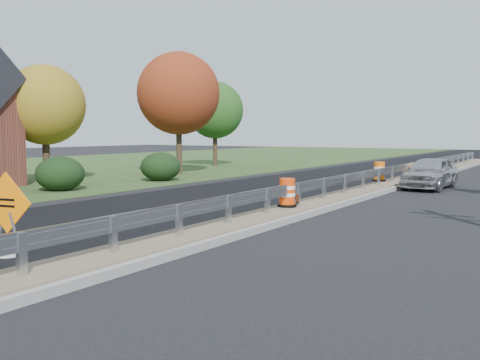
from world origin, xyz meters
The scene contains 15 objects.
ground centered at (0.00, 0.00, 0.00)m, with size 140.00×140.00×0.00m, color black.
grass_verge_near centered at (-24.00, 10.00, 0.01)m, with size 30.00×120.00×0.03m, color #2B441D.
milled_overlay centered at (-4.40, 10.00, 0.01)m, with size 7.20×120.00×0.01m, color black.
median centered at (0.00, 8.00, 0.11)m, with size 1.60×55.00×0.23m.
guardrail centered at (0.00, 9.00, 0.73)m, with size 0.10×46.15×0.72m.
hedge_mid centered at (-11.50, 0.00, 0.76)m, with size 2.09×2.09×1.52m, color black.
hedge_north centered at (-11.00, 6.00, 0.76)m, with size 2.09×2.09×1.52m, color black.
tree_near_yellow centered at (-15.00, 2.00, 3.89)m, with size 3.96×3.96×5.88m.
tree_near_red centered at (-13.00, 10.00, 4.86)m, with size 4.95×4.95×7.35m.
tree_near_back centered at (-16.00, 18.00, 4.21)m, with size 4.29×4.29×6.37m.
caution_sign centered at (-2.28, -8.72, 0.44)m, with size 1.24×0.53×1.74m.
barrel_median_near centered at (-0.11, -0.56, 0.66)m, with size 0.60×0.60×0.89m.
barrel_median_mid centered at (-0.52, 9.61, 0.67)m, with size 0.63×0.63×0.93m.
barrel_median_far centered at (0.55, 15.14, 0.62)m, with size 0.56×0.56×0.82m.
car_silver centered at (1.80, 9.71, 0.73)m, with size 1.73×4.29×1.46m, color #ADADB2.
Camera 1 is at (7.55, -15.24, 2.53)m, focal length 40.00 mm.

